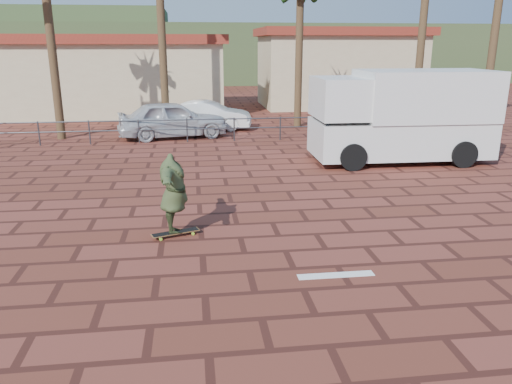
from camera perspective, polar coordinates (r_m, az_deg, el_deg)
ground at (r=10.14m, az=3.40°, el=-6.74°), size 120.00×120.00×0.00m
paint_stripe at (r=9.24m, az=9.12°, el=-9.36°), size 1.40×0.22×0.01m
guardrail at (r=21.48m, az=-2.52°, el=7.64°), size 24.06×0.06×1.00m
building_west at (r=31.48m, az=-15.42°, el=12.84°), size 12.60×7.60×4.50m
building_east at (r=34.59m, az=9.37°, el=13.91°), size 10.60×6.60×5.00m
hill_front at (r=59.18m, az=-5.82°, el=15.51°), size 70.00×18.00×6.00m
hill_back at (r=68.21m, az=-25.51°, el=15.02°), size 35.00×14.00×8.00m
longboard at (r=10.97m, az=-9.18°, el=-4.61°), size 1.06×0.56×0.10m
skateboarder at (r=10.69m, az=-9.40°, el=-0.17°), size 0.60×2.14×1.74m
campervan at (r=18.30m, az=16.40°, el=8.52°), size 6.11×2.75×3.15m
car_silver at (r=22.56m, az=-9.48°, el=8.20°), size 5.04×2.75×1.63m
car_white at (r=24.60m, az=-5.51°, el=8.73°), size 4.35×2.15×1.37m
street_sign at (r=24.44m, az=22.58°, el=9.95°), size 0.47×0.25×2.46m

